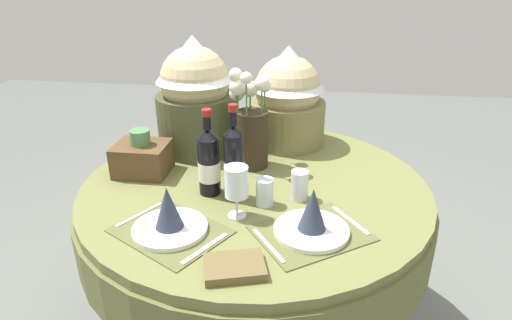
{
  "coord_description": "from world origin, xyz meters",
  "views": [
    {
      "loc": [
        0.21,
        -1.51,
        1.53
      ],
      "look_at": [
        0.0,
        0.03,
        0.82
      ],
      "focal_mm": 30.77,
      "sensor_mm": 36.0,
      "label": 1
    }
  ],
  "objects_px": {
    "gift_tub_back_centre": "(288,94)",
    "book_on_table": "(234,267)",
    "place_setting_left": "(169,219)",
    "flower_vase": "(251,126)",
    "tumbler_mid": "(299,185)",
    "dining_table": "(255,213)",
    "wine_bottle_left": "(234,163)",
    "woven_basket_side_left": "(142,157)",
    "wine_glass_left": "(236,183)",
    "gift_tub_back_left": "(195,92)",
    "place_setting_right": "(312,221)",
    "wine_bottle_rear": "(209,162)",
    "tumbler_near_right": "(265,192)"
  },
  "relations": [
    {
      "from": "dining_table",
      "to": "wine_bottle_left",
      "type": "relative_size",
      "value": 3.86
    },
    {
      "from": "gift_tub_back_left",
      "to": "gift_tub_back_centre",
      "type": "xyz_separation_m",
      "value": [
        0.39,
        0.14,
        -0.03
      ]
    },
    {
      "from": "flower_vase",
      "to": "dining_table",
      "type": "bearing_deg",
      "value": -75.95
    },
    {
      "from": "place_setting_left",
      "to": "wine_bottle_rear",
      "type": "height_order",
      "value": "wine_bottle_rear"
    },
    {
      "from": "woven_basket_side_left",
      "to": "gift_tub_back_centre",
      "type": "bearing_deg",
      "value": 36.41
    },
    {
      "from": "tumbler_mid",
      "to": "woven_basket_side_left",
      "type": "relative_size",
      "value": 0.52
    },
    {
      "from": "dining_table",
      "to": "gift_tub_back_left",
      "type": "distance_m",
      "value": 0.59
    },
    {
      "from": "place_setting_left",
      "to": "wine_glass_left",
      "type": "distance_m",
      "value": 0.24
    },
    {
      "from": "flower_vase",
      "to": "gift_tub_back_centre",
      "type": "relative_size",
      "value": 0.91
    },
    {
      "from": "dining_table",
      "to": "tumbler_mid",
      "type": "height_order",
      "value": "tumbler_mid"
    },
    {
      "from": "wine_glass_left",
      "to": "book_on_table",
      "type": "relative_size",
      "value": 1.08
    },
    {
      "from": "tumbler_mid",
      "to": "dining_table",
      "type": "bearing_deg",
      "value": 149.1
    },
    {
      "from": "book_on_table",
      "to": "gift_tub_back_left",
      "type": "relative_size",
      "value": 0.33
    },
    {
      "from": "tumbler_mid",
      "to": "book_on_table",
      "type": "xyz_separation_m",
      "value": [
        -0.16,
        -0.43,
        -0.04
      ]
    },
    {
      "from": "place_setting_left",
      "to": "woven_basket_side_left",
      "type": "xyz_separation_m",
      "value": [
        -0.24,
        0.4,
        0.02
      ]
    },
    {
      "from": "place_setting_left",
      "to": "place_setting_right",
      "type": "height_order",
      "value": "same"
    },
    {
      "from": "flower_vase",
      "to": "tumbler_near_right",
      "type": "height_order",
      "value": "flower_vase"
    },
    {
      "from": "wine_bottle_rear",
      "to": "gift_tub_back_centre",
      "type": "bearing_deg",
      "value": 65.58
    },
    {
      "from": "wine_bottle_left",
      "to": "tumbler_mid",
      "type": "height_order",
      "value": "wine_bottle_left"
    },
    {
      "from": "wine_bottle_rear",
      "to": "book_on_table",
      "type": "xyz_separation_m",
      "value": [
        0.17,
        -0.43,
        -0.11
      ]
    },
    {
      "from": "place_setting_right",
      "to": "flower_vase",
      "type": "relative_size",
      "value": 1.03
    },
    {
      "from": "flower_vase",
      "to": "book_on_table",
      "type": "relative_size",
      "value": 2.45
    },
    {
      "from": "place_setting_left",
      "to": "wine_glass_left",
      "type": "bearing_deg",
      "value": 32.44
    },
    {
      "from": "place_setting_left",
      "to": "gift_tub_back_centre",
      "type": "xyz_separation_m",
      "value": [
        0.31,
        0.81,
        0.19
      ]
    },
    {
      "from": "flower_vase",
      "to": "gift_tub_back_centre",
      "type": "height_order",
      "value": "gift_tub_back_centre"
    },
    {
      "from": "book_on_table",
      "to": "place_setting_right",
      "type": "bearing_deg",
      "value": 29.18
    },
    {
      "from": "wine_bottle_rear",
      "to": "woven_basket_side_left",
      "type": "height_order",
      "value": "wine_bottle_rear"
    },
    {
      "from": "place_setting_left",
      "to": "gift_tub_back_left",
      "type": "relative_size",
      "value": 0.83
    },
    {
      "from": "place_setting_left",
      "to": "book_on_table",
      "type": "bearing_deg",
      "value": -34.24
    },
    {
      "from": "place_setting_right",
      "to": "wine_bottle_rear",
      "type": "distance_m",
      "value": 0.45
    },
    {
      "from": "woven_basket_side_left",
      "to": "tumbler_mid",
      "type": "bearing_deg",
      "value": -11.52
    },
    {
      "from": "place_setting_right",
      "to": "wine_bottle_rear",
      "type": "relative_size",
      "value": 1.31
    },
    {
      "from": "flower_vase",
      "to": "wine_glass_left",
      "type": "bearing_deg",
      "value": -88.3
    },
    {
      "from": "place_setting_left",
      "to": "place_setting_right",
      "type": "relative_size",
      "value": 0.99
    },
    {
      "from": "place_setting_right",
      "to": "flower_vase",
      "type": "xyz_separation_m",
      "value": [
        -0.26,
        0.48,
        0.13
      ]
    },
    {
      "from": "tumbler_near_right",
      "to": "woven_basket_side_left",
      "type": "height_order",
      "value": "woven_basket_side_left"
    },
    {
      "from": "flower_vase",
      "to": "gift_tub_back_centre",
      "type": "bearing_deg",
      "value": 65.45
    },
    {
      "from": "wine_glass_left",
      "to": "gift_tub_back_left",
      "type": "distance_m",
      "value": 0.63
    },
    {
      "from": "wine_bottle_rear",
      "to": "tumbler_mid",
      "type": "bearing_deg",
      "value": -0.12
    },
    {
      "from": "dining_table",
      "to": "wine_bottle_left",
      "type": "xyz_separation_m",
      "value": [
        -0.06,
        -0.13,
        0.28
      ]
    },
    {
      "from": "place_setting_left",
      "to": "gift_tub_back_centre",
      "type": "bearing_deg",
      "value": 68.94
    },
    {
      "from": "dining_table",
      "to": "book_on_table",
      "type": "relative_size",
      "value": 8.08
    },
    {
      "from": "place_setting_right",
      "to": "gift_tub_back_left",
      "type": "bearing_deg",
      "value": 130.43
    },
    {
      "from": "place_setting_left",
      "to": "flower_vase",
      "type": "distance_m",
      "value": 0.57
    },
    {
      "from": "book_on_table",
      "to": "wine_bottle_rear",
      "type": "bearing_deg",
      "value": 95.07
    },
    {
      "from": "tumbler_mid",
      "to": "place_setting_left",
      "type": "bearing_deg",
      "value": -145.75
    },
    {
      "from": "gift_tub_back_centre",
      "to": "book_on_table",
      "type": "bearing_deg",
      "value": -94.3
    },
    {
      "from": "tumbler_mid",
      "to": "gift_tub_back_left",
      "type": "xyz_separation_m",
      "value": [
        -0.48,
        0.4,
        0.21
      ]
    },
    {
      "from": "tumbler_near_right",
      "to": "wine_glass_left",
      "type": "bearing_deg",
      "value": -133.72
    },
    {
      "from": "flower_vase",
      "to": "tumbler_mid",
      "type": "xyz_separation_m",
      "value": [
        0.22,
        -0.26,
        -0.12
      ]
    }
  ]
}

